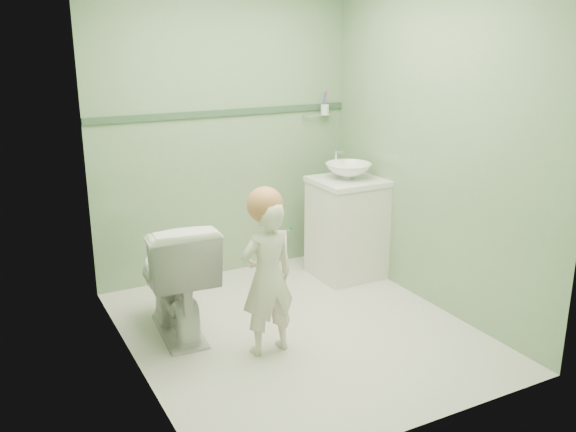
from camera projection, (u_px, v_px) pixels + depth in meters
ground at (298, 330)px, 4.30m from camera, size 2.50×2.50×0.00m
room_shell at (299, 159)px, 3.95m from camera, size 2.50×2.54×2.40m
trim_stripe at (224, 113)px, 4.96m from camera, size 2.20×0.02×0.05m
vanity at (347, 230)px, 5.15m from camera, size 0.52×0.50×0.80m
counter at (348, 181)px, 5.03m from camera, size 0.54×0.52×0.04m
basin at (348, 171)px, 5.01m from camera, size 0.37×0.37×0.13m
faucet at (336, 157)px, 5.14m from camera, size 0.03×0.13×0.18m
cup_holder at (324, 109)px, 5.32m from camera, size 0.26×0.07×0.21m
toilet at (175, 276)px, 4.16m from camera, size 0.52×0.84×0.82m
toddler at (267, 278)px, 3.88m from camera, size 0.38×0.26×1.01m
hair_cap at (265, 205)px, 3.76m from camera, size 0.22×0.22×0.22m
teal_toothbrush at (288, 228)px, 3.71m from camera, size 0.11×0.13×0.08m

